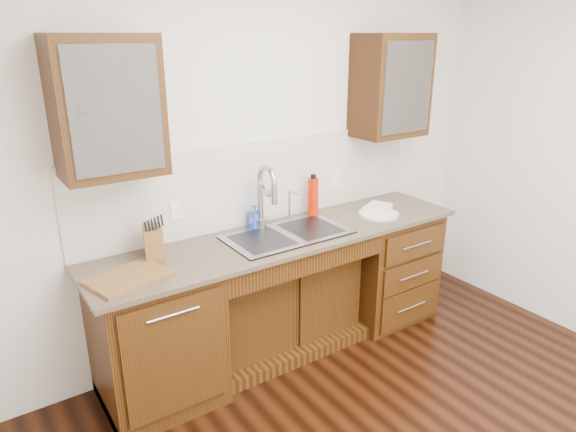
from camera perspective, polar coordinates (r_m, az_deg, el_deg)
wall_back at (r=3.65m, az=-3.53°, el=6.20°), size 4.00×0.10×2.70m
base_cabinet_left at (r=3.33m, az=-14.43°, el=-12.86°), size 0.70×0.62×0.88m
base_cabinet_center at (r=3.80m, az=-1.11°, el=-9.43°), size 1.20×0.44×0.70m
base_cabinet_right at (r=4.24m, az=10.45°, el=-5.21°), size 0.70×0.62×0.88m
countertop at (r=3.49m, az=-0.23°, el=-2.29°), size 2.70×0.65×0.03m
backsplash at (r=3.64m, az=-2.99°, el=3.79°), size 2.70×0.02×0.59m
sink at (r=3.50m, az=-0.09°, el=-3.42°), size 0.84×0.46×0.19m
faucet at (r=3.55m, az=-3.11°, el=1.78°), size 0.04×0.04×0.40m
filter_tap at (r=3.71m, az=0.15°, el=1.31°), size 0.02×0.02×0.24m
upper_cabinet_left at (r=2.96m, az=-19.52°, el=11.34°), size 0.55×0.34×0.75m
upper_cabinet_right at (r=4.04m, az=11.33°, el=14.00°), size 0.55×0.34×0.75m
outlet_left at (r=3.38m, az=-12.33°, el=0.59°), size 0.08×0.01×0.12m
outlet_right at (r=4.01m, az=5.12°, el=3.99°), size 0.08×0.01×0.12m
soap_bottle at (r=3.59m, az=-3.76°, el=-0.01°), size 0.09×0.09×0.16m
water_bottle at (r=3.80m, az=2.80°, el=2.12°), size 0.08×0.08×0.29m
plate at (r=3.91m, az=10.04°, el=0.23°), size 0.34×0.34×0.02m
dish_towel at (r=3.97m, az=9.90°, el=0.92°), size 0.27×0.24×0.04m
knife_block at (r=3.19m, az=-14.72°, el=-2.88°), size 0.15×0.20×0.20m
cutting_board at (r=3.00m, az=-17.33°, el=-6.52°), size 0.49×0.40×0.02m
cup_left_a at (r=2.95m, az=-21.15°, el=10.17°), size 0.17×0.17×0.10m
cup_left_b at (r=2.98m, az=-18.65°, el=10.48°), size 0.12×0.12×0.10m
cup_right_a at (r=3.96m, az=9.95°, el=13.23°), size 0.13×0.13×0.10m
cup_right_b at (r=4.09m, az=11.86°, el=13.21°), size 0.10×0.10×0.08m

